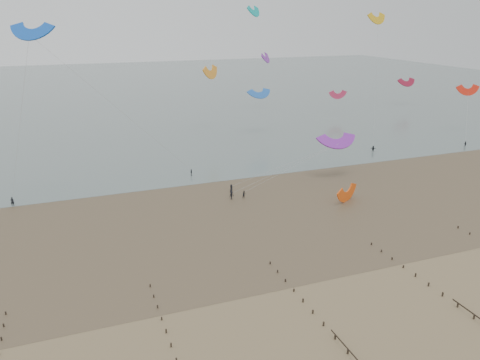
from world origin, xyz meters
TOP-DOWN VIEW (x-y plane):
  - ground at (0.00, 0.00)m, footprint 500.00×500.00m
  - sea_and_shore at (-4.08, 34.40)m, footprint 500.00×665.00m
  - kitesurfer_lead at (-34.04, 50.48)m, footprint 0.68×0.45m
  - kitesurfers at (20.94, 48.70)m, footprint 148.02×21.14m
  - grounded_kite at (28.77, 29.91)m, footprint 7.93×7.38m
  - kites_airborne at (-8.61, 92.16)m, footprint 233.38×108.44m

SIDE VIEW (x-z plane):
  - ground at x=0.00m, z-range 0.00..0.00m
  - grounded_kite at x=28.77m, z-range -1.74..1.74m
  - sea_and_shore at x=-4.08m, z-range -0.01..0.02m
  - kitesurfers at x=20.94m, z-range -0.05..1.69m
  - kitesurfer_lead at x=-34.04m, z-range 0.00..1.86m
  - kites_airborne at x=-8.61m, z-range 0.07..36.52m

